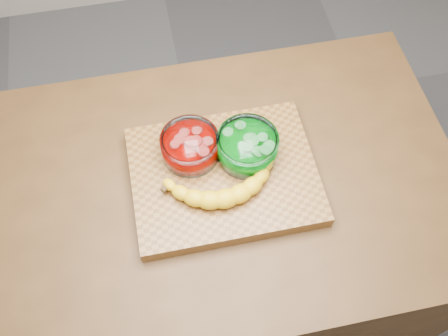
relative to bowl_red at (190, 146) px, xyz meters
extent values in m
plane|color=#555559|center=(0.07, -0.07, -0.97)|extent=(3.50, 3.50, 0.00)
cube|color=#462C15|center=(0.07, -0.07, -0.52)|extent=(1.20, 0.80, 0.90)
cube|color=brown|center=(0.07, -0.07, -0.05)|extent=(0.45, 0.35, 0.04)
cylinder|color=white|center=(0.00, 0.00, 0.00)|extent=(0.14, 0.14, 0.07)
cylinder|color=#C80500|center=(0.00, 0.00, -0.01)|extent=(0.12, 0.12, 0.04)
cylinder|color=#FD5750|center=(0.00, 0.00, 0.02)|extent=(0.11, 0.11, 0.02)
cylinder|color=white|center=(0.14, -0.03, 0.00)|extent=(0.15, 0.15, 0.07)
cylinder|color=#009011|center=(0.14, -0.03, -0.01)|extent=(0.13, 0.13, 0.04)
cylinder|color=#68DE6A|center=(0.14, -0.03, 0.02)|extent=(0.12, 0.12, 0.02)
camera|label=1|loc=(-0.05, -0.66, 1.02)|focal=40.00mm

